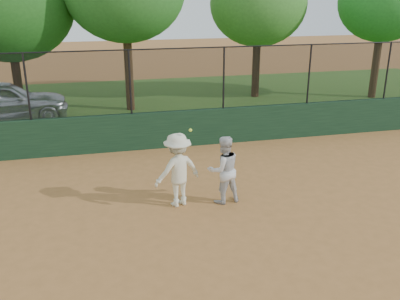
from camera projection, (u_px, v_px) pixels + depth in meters
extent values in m
plane|color=#A66A35|center=(187.00, 244.00, 9.03)|extent=(80.00, 80.00, 0.00)
cube|color=#193820|center=(148.00, 131.00, 14.32)|extent=(26.00, 0.20, 1.20)
cube|color=#2F561B|center=(132.00, 105.00, 20.01)|extent=(36.00, 12.00, 0.01)
imported|color=#B7BBC2|center=(2.00, 102.00, 17.15)|extent=(5.07, 2.76, 1.64)
imported|color=silver|center=(223.00, 170.00, 10.59)|extent=(0.91, 0.76, 1.67)
imported|color=beige|center=(178.00, 170.00, 10.43)|extent=(1.30, 0.99, 1.78)
sphere|color=#CCF937|center=(190.00, 130.00, 9.98)|extent=(0.08, 0.08, 0.08)
cube|color=black|center=(146.00, 81.00, 13.78)|extent=(26.00, 0.02, 2.00)
cylinder|color=black|center=(145.00, 49.00, 13.45)|extent=(26.00, 0.04, 0.04)
cylinder|color=black|center=(27.00, 87.00, 13.01)|extent=(0.06, 0.06, 2.00)
cylinder|color=black|center=(130.00, 82.00, 13.67)|extent=(0.06, 0.06, 2.00)
cylinder|color=black|center=(224.00, 78.00, 14.33)|extent=(0.06, 0.06, 2.00)
cylinder|color=black|center=(309.00, 74.00, 14.99)|extent=(0.06, 0.06, 2.00)
cylinder|color=black|center=(387.00, 71.00, 15.65)|extent=(0.06, 0.06, 2.00)
cylinder|color=#3F2A15|center=(18.00, 84.00, 18.65)|extent=(0.36, 0.36, 2.33)
ellipsoid|color=#1F5618|center=(7.00, 4.00, 17.57)|extent=(5.24, 4.76, 4.52)
cylinder|color=#4D311B|center=(129.00, 74.00, 18.78)|extent=(0.36, 0.36, 3.03)
cylinder|color=#412915|center=(256.00, 70.00, 21.22)|extent=(0.36, 0.36, 2.58)
ellipsoid|color=#336E23|center=(259.00, 3.00, 20.20)|extent=(4.46, 4.06, 3.85)
cylinder|color=#482F19|center=(375.00, 68.00, 21.03)|extent=(0.36, 0.36, 2.79)
ellipsoid|color=#1F6E20|center=(384.00, 2.00, 20.03)|extent=(4.12, 3.75, 3.56)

